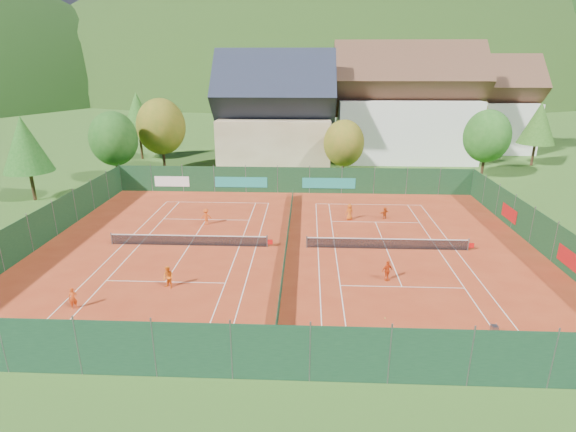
{
  "coord_description": "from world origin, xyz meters",
  "views": [
    {
      "loc": [
        1.59,
        -33.46,
        14.21
      ],
      "look_at": [
        0.0,
        2.0,
        2.0
      ],
      "focal_mm": 28.0,
      "sensor_mm": 36.0,
      "label": 1
    }
  ],
  "objects_px": {
    "hotel_block_b": "(480,110)",
    "player_right_far_b": "(385,213)",
    "player_left_mid": "(168,277)",
    "player_right_far_a": "(349,212)",
    "ball_hopper": "(494,328)",
    "player_right_near": "(387,271)",
    "player_left_near": "(73,298)",
    "player_left_far": "(206,217)",
    "chalet": "(276,119)",
    "hotel_block_a": "(405,110)"
  },
  "relations": [
    {
      "from": "player_left_far",
      "to": "player_right_near",
      "type": "height_order",
      "value": "player_left_far"
    },
    {
      "from": "hotel_block_a",
      "to": "player_right_far_a",
      "type": "relative_size",
      "value": 13.94
    },
    {
      "from": "hotel_block_b",
      "to": "player_right_far_b",
      "type": "distance_m",
      "value": 42.65
    },
    {
      "from": "chalet",
      "to": "ball_hopper",
      "type": "bearing_deg",
      "value": -70.53
    },
    {
      "from": "chalet",
      "to": "player_right_near",
      "type": "relative_size",
      "value": 11.04
    },
    {
      "from": "player_left_mid",
      "to": "ball_hopper",
      "type": "bearing_deg",
      "value": 13.87
    },
    {
      "from": "player_right_near",
      "to": "player_left_mid",
      "type": "bearing_deg",
      "value": 156.27
    },
    {
      "from": "player_left_mid",
      "to": "player_right_far_a",
      "type": "height_order",
      "value": "same"
    },
    {
      "from": "hotel_block_b",
      "to": "player_right_far_a",
      "type": "distance_m",
      "value": 44.71
    },
    {
      "from": "player_left_mid",
      "to": "player_left_far",
      "type": "distance_m",
      "value": 12.29
    },
    {
      "from": "chalet",
      "to": "player_right_far_b",
      "type": "bearing_deg",
      "value": -62.1
    },
    {
      "from": "chalet",
      "to": "player_right_near",
      "type": "xyz_separation_m",
      "value": [
        10.11,
        -35.47,
        -5.89
      ]
    },
    {
      "from": "hotel_block_a",
      "to": "ball_hopper",
      "type": "relative_size",
      "value": 27.0
    },
    {
      "from": "hotel_block_a",
      "to": "player_left_mid",
      "type": "relative_size",
      "value": 13.94
    },
    {
      "from": "player_left_near",
      "to": "player_right_far_a",
      "type": "distance_m",
      "value": 24.86
    },
    {
      "from": "chalet",
      "to": "ball_hopper",
      "type": "xyz_separation_m",
      "value": [
        14.83,
        -41.97,
        -6.07
      ]
    },
    {
      "from": "player_left_near",
      "to": "player_right_far_a",
      "type": "height_order",
      "value": "player_right_far_a"
    },
    {
      "from": "hotel_block_b",
      "to": "chalet",
      "type": "bearing_deg",
      "value": -157.01
    },
    {
      "from": "player_left_mid",
      "to": "player_left_far",
      "type": "relative_size",
      "value": 1.02
    },
    {
      "from": "player_left_mid",
      "to": "player_right_near",
      "type": "bearing_deg",
      "value": 34.51
    },
    {
      "from": "hotel_block_b",
      "to": "ball_hopper",
      "type": "distance_m",
      "value": 59.15
    },
    {
      "from": "ball_hopper",
      "to": "player_left_near",
      "type": "relative_size",
      "value": 0.58
    },
    {
      "from": "ball_hopper",
      "to": "player_left_mid",
      "type": "height_order",
      "value": "player_left_mid"
    },
    {
      "from": "player_left_far",
      "to": "player_right_far_a",
      "type": "height_order",
      "value": "player_right_far_a"
    },
    {
      "from": "hotel_block_a",
      "to": "player_right_far_b",
      "type": "distance_m",
      "value": 30.24
    },
    {
      "from": "player_left_near",
      "to": "ball_hopper",
      "type": "bearing_deg",
      "value": -25.09
    },
    {
      "from": "player_left_mid",
      "to": "player_right_far_a",
      "type": "bearing_deg",
      "value": 75.01
    },
    {
      "from": "player_left_far",
      "to": "player_right_far_b",
      "type": "relative_size",
      "value": 1.28
    },
    {
      "from": "player_left_near",
      "to": "player_right_far_b",
      "type": "xyz_separation_m",
      "value": [
        21.44,
        17.47,
        -0.1
      ]
    },
    {
      "from": "player_left_far",
      "to": "player_right_far_a",
      "type": "bearing_deg",
      "value": 177.76
    },
    {
      "from": "ball_hopper",
      "to": "player_left_near",
      "type": "bearing_deg",
      "value": 175.58
    },
    {
      "from": "hotel_block_b",
      "to": "player_left_far",
      "type": "distance_m",
      "value": 54.49
    },
    {
      "from": "hotel_block_a",
      "to": "ball_hopper",
      "type": "xyz_separation_m",
      "value": [
        -4.17,
        -47.97,
        -6.83
      ]
    },
    {
      "from": "chalet",
      "to": "player_left_far",
      "type": "relative_size",
      "value": 10.66
    },
    {
      "from": "chalet",
      "to": "hotel_block_b",
      "type": "bearing_deg",
      "value": 22.99
    },
    {
      "from": "player_right_near",
      "to": "player_right_far_a",
      "type": "xyz_separation_m",
      "value": [
        -1.51,
        12.46,
        0.04
      ]
    },
    {
      "from": "hotel_block_b",
      "to": "player_left_mid",
      "type": "height_order",
      "value": "hotel_block_b"
    },
    {
      "from": "hotel_block_a",
      "to": "player_right_far_a",
      "type": "bearing_deg",
      "value": -109.73
    },
    {
      "from": "player_left_far",
      "to": "player_right_near",
      "type": "bearing_deg",
      "value": 134.0
    },
    {
      "from": "player_left_far",
      "to": "hotel_block_b",
      "type": "bearing_deg",
      "value": -144.58
    },
    {
      "from": "player_left_mid",
      "to": "chalet",
      "type": "bearing_deg",
      "value": 110.75
    },
    {
      "from": "hotel_block_a",
      "to": "chalet",
      "type": "bearing_deg",
      "value": -162.47
    },
    {
      "from": "ball_hopper",
      "to": "player_right_near",
      "type": "bearing_deg",
      "value": 126.01
    },
    {
      "from": "player_right_near",
      "to": "player_right_far_b",
      "type": "bearing_deg",
      "value": 51.13
    },
    {
      "from": "ball_hopper",
      "to": "player_right_near",
      "type": "distance_m",
      "value": 8.04
    },
    {
      "from": "player_right_near",
      "to": "player_right_far_a",
      "type": "height_order",
      "value": "player_right_far_a"
    },
    {
      "from": "hotel_block_a",
      "to": "hotel_block_b",
      "type": "xyz_separation_m",
      "value": [
        14.0,
        8.0,
        -0.76
      ]
    },
    {
      "from": "hotel_block_b",
      "to": "player_left_near",
      "type": "xyz_separation_m",
      "value": [
        -42.46,
        -54.09,
        -5.92
      ]
    },
    {
      "from": "hotel_block_b",
      "to": "player_left_mid",
      "type": "xyz_separation_m",
      "value": [
        -37.5,
        -51.23,
        -5.84
      ]
    },
    {
      "from": "chalet",
      "to": "player_left_mid",
      "type": "relative_size",
      "value": 10.45
    }
  ]
}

